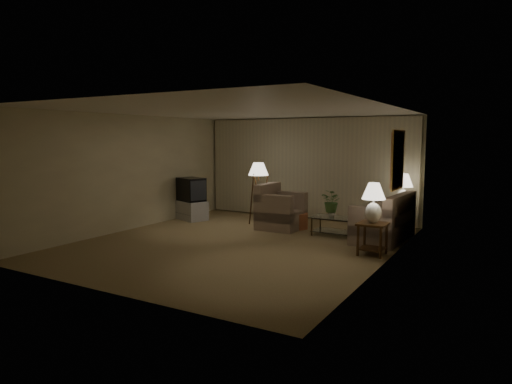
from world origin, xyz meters
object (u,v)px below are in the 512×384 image
Objects in this scene: sofa at (383,222)px; vase at (332,213)px; armchair at (281,211)px; floor_lamp at (258,192)px; table_lamp_far at (403,187)px; tv_cabinet at (191,210)px; side_table_near at (372,233)px; ottoman at (296,221)px; side_table_far at (402,215)px; table_lamp_near at (374,199)px; coffee_table at (338,224)px; crt_tv at (191,189)px.

sofa reaches higher than vase.
floor_lamp reaches higher than armchair.
table_lamp_far is 0.74× the size of tv_cabinet.
armchair is 1.68× the size of side_table_near.
armchair is 0.65× the size of floor_lamp.
sofa is 1.87× the size of armchair.
floor_lamp reaches higher than ottoman.
table_lamp_far reaches higher than side_table_far.
table_lamp_near is 3.71m from floor_lamp.
side_table_far is (0.15, 1.13, -0.00)m from sofa.
side_table_far is 0.51× the size of coffee_table.
crt_tv is at bearing 91.78° from armchair.
table_lamp_near reaches higher than vase.
side_table_near is at bearing -118.10° from armchair.
armchair is at bearing 23.04° from crt_tv.
tv_cabinet is at bearing 111.15° from crt_tv.
armchair reaches higher than side_table_near.
side_table_far is 0.39× the size of floor_lamp.
armchair is at bearing 174.81° from vase.
side_table_far reaches higher than coffee_table.
side_table_far reaches higher than ottoman.
crt_tv is at bearing -167.03° from side_table_far.
side_table_near is at bearing 7.29° from crt_tv.
table_lamp_near reaches higher than tv_cabinet.
side_table_far is at bearing 90.00° from side_table_near.
ottoman is at bearing -55.58° from armchair.
vase is (-1.26, 1.25, -0.54)m from table_lamp_near.
armchair is at bearing -156.67° from side_table_far.
side_table_near is at bearing 20.56° from table_lamp_near.
sofa reaches higher than ottoman.
side_table_near is 1.78m from vase.
armchair reaches higher than side_table_far.
coffee_table is 2.13× the size of ottoman.
side_table_near is 0.60× the size of tv_cabinet.
table_lamp_far is at bearing 34.13° from crt_tv.
vase is at bearing 20.67° from tv_cabinet.
floor_lamp is at bearing 178.41° from ottoman.
side_table_far reaches higher than vase.
sofa is 1.14m from side_table_far.
sofa is 3.13× the size of side_table_near.
side_table_near is 5.36m from tv_cabinet.
side_table_near is (0.15, -1.35, 0.01)m from sofa.
side_table_near is at bearing -34.73° from ottoman.
table_lamp_near is at bearing -90.00° from side_table_far.
ottoman is (-2.28, 1.58, -0.85)m from table_lamp_near.
floor_lamp is at bearing 170.90° from coffee_table.
vase is at bearing -135.65° from table_lamp_far.
sofa is at bearing -90.57° from armchair.
table_lamp_far is 0.87× the size of crt_tv.
tv_cabinet is at bearing -174.26° from ottoman.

